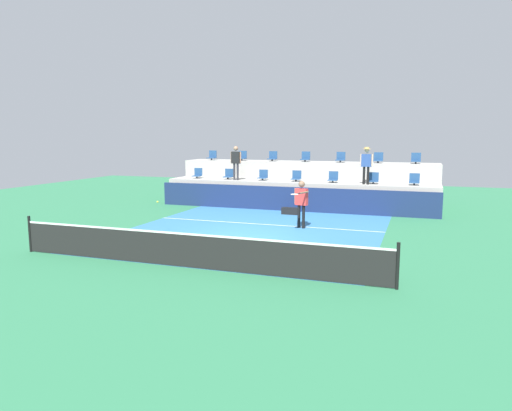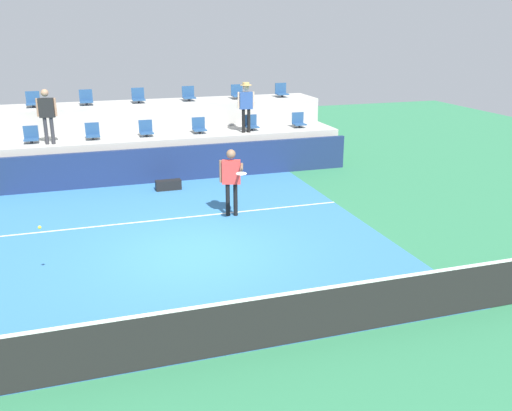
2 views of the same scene
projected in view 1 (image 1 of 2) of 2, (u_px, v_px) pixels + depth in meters
The scene contains 26 objects.
ground_plane at pixel (243, 237), 15.89m from camera, with size 40.00×40.00×0.00m, color #2D754C.
court_inner_paint at pixel (253, 231), 16.82m from camera, with size 9.00×10.00×0.01m, color teal.
court_service_line at pixel (265, 224), 18.13m from camera, with size 9.00×0.06×0.00m, color white.
tennis_net at pixel (188, 249), 12.08m from camera, with size 10.48×0.08×1.07m.
sponsor_backboard at pixel (290, 199), 21.41m from camera, with size 13.00×0.16×1.10m, color navy.
seating_tier_lower at pixel (297, 194), 22.61m from camera, with size 13.00×1.80×1.25m, color #ADAAA3.
seating_tier_upper at pixel (306, 182), 24.23m from camera, with size 13.00×1.80×2.10m, color #ADAAA3.
stadium_chair_lower_far_left at pixel (198, 174), 24.17m from camera, with size 0.44×0.40×0.52m.
stadium_chair_lower_left at pixel (229, 175), 23.60m from camera, with size 0.44×0.40×0.52m.
stadium_chair_lower_mid_left at pixel (263, 176), 22.99m from camera, with size 0.44×0.40×0.52m.
stadium_chair_lower_center at pixel (296, 177), 22.44m from camera, with size 0.44×0.40×0.52m.
stadium_chair_lower_mid_right at pixel (333, 178), 21.86m from camera, with size 0.44×0.40×0.52m.
stadium_chair_lower_right at pixel (374, 179), 21.25m from camera, with size 0.44×0.40×0.52m.
stadium_chair_lower_far_right at pixel (414, 180), 20.67m from camera, with size 0.44×0.40×0.52m.
stadium_chair_upper_far_left at pixel (212, 156), 25.72m from camera, with size 0.44×0.40×0.52m.
stadium_chair_upper_left at pixel (242, 157), 25.13m from camera, with size 0.44×0.40×0.52m.
stadium_chair_upper_mid_left at pixel (273, 157), 24.57m from camera, with size 0.44×0.40×0.52m.
stadium_chair_upper_center at pixel (305, 158), 23.99m from camera, with size 0.44×0.40×0.52m.
stadium_chair_upper_mid_right at pixel (341, 158), 23.40m from camera, with size 0.44×0.40×0.52m.
stadium_chair_upper_right at pixel (378, 159), 22.80m from camera, with size 0.44×0.40×0.52m.
stadium_chair_upper_far_right at pixel (416, 159), 22.23m from camera, with size 0.44×0.40×0.52m.
tennis_player at pixel (301, 199), 17.26m from camera, with size 0.59×1.31×1.76m.
spectator_in_white at pixel (236, 160), 22.94m from camera, with size 0.59×0.25×1.67m.
spectator_with_hat at pixel (366, 162), 20.87m from camera, with size 0.57×0.43×1.67m.
tennis_ball at pixel (158, 202), 16.27m from camera, with size 0.07×0.07×0.07m.
equipment_bag at pixel (290, 211), 20.49m from camera, with size 0.76×0.28×0.30m, color black.
Camera 1 is at (5.58, -14.53, 3.37)m, focal length 32.87 mm.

